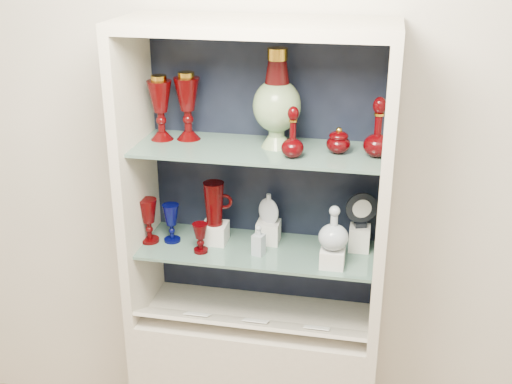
% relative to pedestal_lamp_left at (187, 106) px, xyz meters
% --- Properties ---
extents(wall_back, '(3.50, 0.02, 2.80)m').
position_rel_pedestal_lamp_left_xyz_m(wall_back, '(0.28, 0.14, -0.20)').
color(wall_back, beige).
rests_on(wall_back, ground).
extents(cabinet_back_panel, '(0.98, 0.02, 1.15)m').
position_rel_pedestal_lamp_left_xyz_m(cabinet_back_panel, '(0.28, 0.11, -0.28)').
color(cabinet_back_panel, black).
rests_on(cabinet_back_panel, cabinet_base).
extents(cabinet_side_left, '(0.04, 0.40, 1.15)m').
position_rel_pedestal_lamp_left_xyz_m(cabinet_side_left, '(-0.20, -0.08, -0.28)').
color(cabinet_side_left, beige).
rests_on(cabinet_side_left, cabinet_base).
extents(cabinet_side_right, '(0.04, 0.40, 1.15)m').
position_rel_pedestal_lamp_left_xyz_m(cabinet_side_right, '(0.76, -0.08, -0.28)').
color(cabinet_side_right, beige).
rests_on(cabinet_side_right, cabinet_base).
extents(cabinet_top_cap, '(1.00, 0.40, 0.04)m').
position_rel_pedestal_lamp_left_xyz_m(cabinet_top_cap, '(0.28, -0.08, 0.32)').
color(cabinet_top_cap, beige).
rests_on(cabinet_top_cap, cabinet_side_left).
extents(shelf_lower, '(0.92, 0.34, 0.01)m').
position_rel_pedestal_lamp_left_xyz_m(shelf_lower, '(0.28, -0.06, -0.56)').
color(shelf_lower, slate).
rests_on(shelf_lower, cabinet_side_left).
extents(shelf_upper, '(0.92, 0.34, 0.01)m').
position_rel_pedestal_lamp_left_xyz_m(shelf_upper, '(0.28, -0.06, -0.14)').
color(shelf_upper, slate).
rests_on(shelf_upper, cabinet_side_left).
extents(label_ledge, '(0.92, 0.17, 0.09)m').
position_rel_pedestal_lamp_left_xyz_m(label_ledge, '(0.28, -0.19, -0.82)').
color(label_ledge, beige).
rests_on(label_ledge, cabinet_base).
extents(label_card_0, '(0.10, 0.06, 0.03)m').
position_rel_pedestal_lamp_left_xyz_m(label_card_0, '(0.31, -0.19, -0.81)').
color(label_card_0, white).
rests_on(label_card_0, label_ledge).
extents(label_card_1, '(0.10, 0.06, 0.03)m').
position_rel_pedestal_lamp_left_xyz_m(label_card_1, '(0.07, -0.19, -0.81)').
color(label_card_1, white).
rests_on(label_card_1, label_ledge).
extents(label_card_2, '(0.10, 0.06, 0.03)m').
position_rel_pedestal_lamp_left_xyz_m(label_card_2, '(0.55, -0.19, -0.81)').
color(label_card_2, white).
rests_on(label_card_2, label_ledge).
extents(pedestal_lamp_left, '(0.13, 0.13, 0.26)m').
position_rel_pedestal_lamp_left_xyz_m(pedestal_lamp_left, '(0.00, 0.00, 0.00)').
color(pedestal_lamp_left, '#460203').
rests_on(pedestal_lamp_left, shelf_upper).
extents(pedestal_lamp_right, '(0.10, 0.10, 0.25)m').
position_rel_pedestal_lamp_left_xyz_m(pedestal_lamp_right, '(-0.10, -0.02, -0.01)').
color(pedestal_lamp_right, '#460203').
rests_on(pedestal_lamp_right, shelf_upper).
extents(enamel_urn, '(0.22, 0.22, 0.37)m').
position_rel_pedestal_lamp_left_xyz_m(enamel_urn, '(0.35, -0.03, 0.05)').
color(enamel_urn, '#134C30').
rests_on(enamel_urn, shelf_upper).
extents(ruby_decanter_a, '(0.10, 0.10, 0.21)m').
position_rel_pedestal_lamp_left_xyz_m(ruby_decanter_a, '(0.43, -0.14, -0.03)').
color(ruby_decanter_a, '#3E0002').
rests_on(ruby_decanter_a, shelf_upper).
extents(ruby_decanter_b, '(0.11, 0.11, 0.23)m').
position_rel_pedestal_lamp_left_xyz_m(ruby_decanter_b, '(0.72, -0.07, -0.01)').
color(ruby_decanter_b, '#3E0002').
rests_on(ruby_decanter_b, shelf_upper).
extents(lidded_bowl, '(0.11, 0.11, 0.10)m').
position_rel_pedestal_lamp_left_xyz_m(lidded_bowl, '(0.59, -0.06, -0.08)').
color(lidded_bowl, '#3E0002').
rests_on(lidded_bowl, shelf_upper).
extents(cobalt_goblet, '(0.09, 0.09, 0.16)m').
position_rel_pedestal_lamp_left_xyz_m(cobalt_goblet, '(-0.07, -0.07, -0.47)').
color(cobalt_goblet, '#050640').
rests_on(cobalt_goblet, shelf_lower).
extents(ruby_goblet_tall, '(0.10, 0.10, 0.19)m').
position_rel_pedestal_lamp_left_xyz_m(ruby_goblet_tall, '(-0.16, -0.09, -0.46)').
color(ruby_goblet_tall, '#460203').
rests_on(ruby_goblet_tall, shelf_lower).
extents(ruby_goblet_small, '(0.07, 0.07, 0.12)m').
position_rel_pedestal_lamp_left_xyz_m(ruby_goblet_small, '(0.07, -0.14, -0.49)').
color(ruby_goblet_small, '#3E0002').
rests_on(ruby_goblet_small, shelf_lower).
extents(riser_ruby_pitcher, '(0.10, 0.10, 0.08)m').
position_rel_pedestal_lamp_left_xyz_m(riser_ruby_pitcher, '(0.11, -0.04, -0.51)').
color(riser_ruby_pitcher, silver).
rests_on(riser_ruby_pitcher, shelf_lower).
extents(ruby_pitcher, '(0.15, 0.11, 0.18)m').
position_rel_pedestal_lamp_left_xyz_m(ruby_pitcher, '(0.11, -0.04, -0.38)').
color(ruby_pitcher, '#460203').
rests_on(ruby_pitcher, riser_ruby_pitcher).
extents(clear_square_bottle, '(0.05, 0.05, 0.12)m').
position_rel_pedestal_lamp_left_xyz_m(clear_square_bottle, '(0.30, -0.11, -0.49)').
color(clear_square_bottle, '#9CA9B6').
rests_on(clear_square_bottle, shelf_lower).
extents(riser_flat_flask, '(0.09, 0.09, 0.09)m').
position_rel_pedestal_lamp_left_xyz_m(riser_flat_flask, '(0.32, 0.00, -0.51)').
color(riser_flat_flask, silver).
rests_on(riser_flat_flask, shelf_lower).
extents(flat_flask, '(0.10, 0.06, 0.12)m').
position_rel_pedestal_lamp_left_xyz_m(flat_flask, '(0.32, 0.00, -0.40)').
color(flat_flask, silver).
rests_on(flat_flask, riser_flat_flask).
extents(riser_clear_round_decanter, '(0.09, 0.09, 0.07)m').
position_rel_pedestal_lamp_left_xyz_m(riser_clear_round_decanter, '(0.59, -0.15, -0.52)').
color(riser_clear_round_decanter, silver).
rests_on(riser_clear_round_decanter, shelf_lower).
extents(clear_round_decanter, '(0.14, 0.14, 0.17)m').
position_rel_pedestal_lamp_left_xyz_m(clear_round_decanter, '(0.59, -0.15, -0.40)').
color(clear_round_decanter, '#9CA9B6').
rests_on(clear_round_decanter, riser_clear_round_decanter).
extents(riser_cameo_medallion, '(0.08, 0.08, 0.10)m').
position_rel_pedestal_lamp_left_xyz_m(riser_cameo_medallion, '(0.68, 0.01, -0.50)').
color(riser_cameo_medallion, silver).
rests_on(riser_cameo_medallion, shelf_lower).
extents(cameo_medallion, '(0.13, 0.08, 0.15)m').
position_rel_pedestal_lamp_left_xyz_m(cameo_medallion, '(0.68, 0.01, -0.38)').
color(cameo_medallion, black).
rests_on(cameo_medallion, riser_cameo_medallion).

